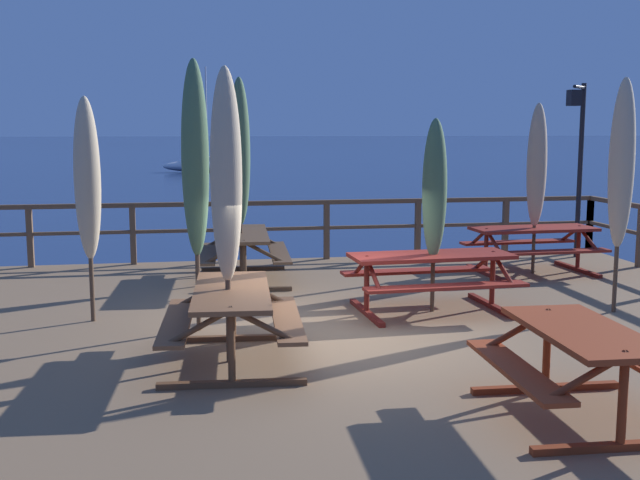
{
  "coord_description": "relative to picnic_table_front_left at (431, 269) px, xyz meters",
  "views": [
    {
      "loc": [
        -1.61,
        -8.72,
        3.26
      ],
      "look_at": [
        0.0,
        0.81,
        1.87
      ],
      "focal_mm": 43.7,
      "sensor_mm": 36.0,
      "label": 1
    }
  ],
  "objects": [
    {
      "name": "patio_umbrella_tall_mid_right",
      "position": [
        -4.32,
        0.2,
        1.2
      ],
      "size": [
        0.32,
        0.32,
        2.78
      ],
      "color": "#4C3828",
      "rests_on": "wooden_deck"
    },
    {
      "name": "patio_umbrella_tall_mid_left",
      "position": [
        -3.02,
        -0.47,
        1.46
      ],
      "size": [
        0.32,
        0.32,
        3.19
      ],
      "color": "#4C3828",
      "rests_on": "wooden_deck"
    },
    {
      "name": "railing_waterside_far",
      "position": [
        -1.49,
        4.31,
        0.18
      ],
      "size": [
        12.25,
        0.1,
        1.09
      ],
      "color": "brown",
      "rests_on": "wooden_deck"
    },
    {
      "name": "picnic_table_front_left",
      "position": [
        0.0,
        0.0,
        0.0
      ],
      "size": [
        2.18,
        1.51,
        0.78
      ],
      "color": "maroon",
      "rests_on": "wooden_deck"
    },
    {
      "name": "picnic_table_back_right",
      "position": [
        -2.7,
        -1.81,
        -0.0
      ],
      "size": [
        1.52,
        2.04,
        0.78
      ],
      "color": "brown",
      "rests_on": "wooden_deck"
    },
    {
      "name": "patio_umbrella_short_mid",
      "position": [
        -2.73,
        -1.81,
        1.35
      ],
      "size": [
        0.32,
        0.32,
        3.0
      ],
      "color": "#4C3828",
      "rests_on": "wooden_deck"
    },
    {
      "name": "wooden_deck",
      "position": [
        -1.49,
        -0.91,
        -1.0
      ],
      "size": [
        12.45,
        10.75,
        0.87
      ],
      "primitive_type": "cube",
      "color": "#846647",
      "rests_on": "ground"
    },
    {
      "name": "picnic_table_back_left",
      "position": [
        0.06,
        -3.87,
        -0.01
      ],
      "size": [
        1.45,
        1.74,
        0.78
      ],
      "color": "#993819",
      "rests_on": "wooden_deck"
    },
    {
      "name": "patio_umbrella_short_front",
      "position": [
        2.5,
        2.31,
        1.22
      ],
      "size": [
        0.32,
        0.32,
        2.8
      ],
      "color": "#4C3828",
      "rests_on": "wooden_deck"
    },
    {
      "name": "lamp_post_hooked",
      "position": [
        3.9,
        3.62,
        1.55
      ],
      "size": [
        0.53,
        0.54,
        3.2
      ],
      "color": "black",
      "rests_on": "wooden_deck"
    },
    {
      "name": "patio_umbrella_tall_front",
      "position": [
        0.02,
        -0.0,
        1.04
      ],
      "size": [
        0.32,
        0.32,
        2.52
      ],
      "color": "#4C3828",
      "rests_on": "wooden_deck"
    },
    {
      "name": "picnic_table_mid_centre",
      "position": [
        2.51,
        2.36,
        -0.0
      ],
      "size": [
        2.09,
        1.49,
        0.78
      ],
      "color": "maroon",
      "rests_on": "wooden_deck"
    },
    {
      "name": "patio_umbrella_short_back",
      "position": [
        -2.31,
        2.46,
        1.45
      ],
      "size": [
        0.32,
        0.32,
        3.17
      ],
      "color": "#4C3828",
      "rests_on": "wooden_deck"
    },
    {
      "name": "sailboat_distant",
      "position": [
        -2.02,
        49.37,
        -0.92
      ],
      "size": [
        6.2,
        2.71,
        7.72
      ],
      "color": "silver",
      "rests_on": "ground"
    },
    {
      "name": "picnic_table_front_right",
      "position": [
        -2.28,
        2.51,
        -0.0
      ],
      "size": [
        1.52,
        2.17,
        0.78
      ],
      "color": "brown",
      "rests_on": "wooden_deck"
    },
    {
      "name": "ground_plane",
      "position": [
        -1.49,
        -0.91,
        -1.43
      ],
      "size": [
        600.0,
        600.0,
        0.0
      ],
      "primitive_type": "plane",
      "color": "navy"
    },
    {
      "name": "patio_umbrella_tall_back_right",
      "position": [
        2.37,
        -0.44,
        1.37
      ],
      "size": [
        0.32,
        0.32,
        3.03
      ],
      "color": "#4C3828",
      "rests_on": "wooden_deck"
    }
  ]
}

